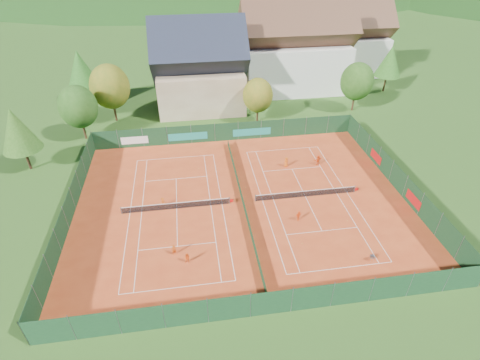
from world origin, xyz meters
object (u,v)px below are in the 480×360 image
at_px(hotel_block_b, 347,43).
at_px(chalet, 200,71).
at_px(player_left_mid, 187,258).
at_px(player_right_near, 298,216).
at_px(player_right_far_a, 286,162).
at_px(ball_hopper, 372,257).
at_px(player_left_far, 163,202).
at_px(player_right_far_b, 318,160).
at_px(player_left_near, 174,250).
at_px(hotel_block_a, 295,52).

bearing_deg(hotel_block_b, chalet, -157.01).
height_order(chalet, player_left_mid, chalet).
xyz_separation_m(player_right_near, player_right_far_a, (1.48, 11.42, 0.07)).
relative_size(ball_hopper, player_left_far, 0.67).
bearing_deg(ball_hopper, player_right_far_a, 102.64).
xyz_separation_m(hotel_block_b, player_left_far, (-39.58, -43.17, -6.02)).
bearing_deg(player_right_far_a, ball_hopper, 72.62).
bearing_deg(chalet, ball_hopper, -70.71).
distance_m(player_right_far_a, player_right_far_b, 4.57).
xyz_separation_m(chalet, player_right_far_a, (10.32, -22.79, -5.88)).
height_order(player_right_near, player_right_far_b, player_right_far_b).
relative_size(hotel_block_b, player_left_mid, 13.29).
distance_m(hotel_block_b, player_left_near, 64.45).
relative_size(chalet, hotel_block_b, 0.94).
xyz_separation_m(player_left_mid, player_left_far, (-2.60, 9.75, -0.05)).
height_order(hotel_block_a, player_left_near, hotel_block_a).
relative_size(player_left_far, player_right_far_a, 0.81).
bearing_deg(hotel_block_a, player_right_far_b, -98.08).
relative_size(chalet, player_right_far_a, 10.94).
height_order(hotel_block_b, player_right_far_b, hotel_block_b).
bearing_deg(player_right_far_a, player_left_far, -9.35).
xyz_separation_m(chalet, hotel_block_a, (19.00, 6.00, 0.76)).
distance_m(player_right_near, player_right_far_b, 12.76).
relative_size(ball_hopper, player_left_mid, 0.62).
relative_size(chalet, ball_hopper, 20.25).
height_order(hotel_block_a, player_right_far_a, hotel_block_a).
bearing_deg(player_right_far_b, player_left_near, 17.19).
height_order(player_left_near, player_left_far, player_left_near).
height_order(hotel_block_b, player_right_near, hotel_block_b).
bearing_deg(player_right_near, hotel_block_a, 52.10).
bearing_deg(hotel_block_b, player_left_near, -126.63).
distance_m(chalet, player_right_near, 35.83).
distance_m(ball_hopper, player_right_far_b, 18.40).
bearing_deg(hotel_block_a, player_right_near, -104.18).
bearing_deg(player_left_mid, player_right_far_b, 56.95).
relative_size(hotel_block_b, player_right_far_b, 11.63).
xyz_separation_m(ball_hopper, player_left_far, (-21.06, 12.20, 0.04)).
bearing_deg(chalet, player_right_near, -75.52).
distance_m(chalet, ball_hopper, 44.25).
xyz_separation_m(player_left_far, player_right_near, (15.42, -5.04, 0.07)).
distance_m(hotel_block_b, player_right_near, 54.25).
height_order(chalet, player_left_far, chalet).
bearing_deg(ball_hopper, player_left_near, 168.93).
relative_size(chalet, player_right_far_b, 10.90).
distance_m(ball_hopper, player_left_mid, 18.62).
xyz_separation_m(chalet, ball_hopper, (14.48, -41.37, -6.07)).
bearing_deg(player_left_near, player_left_far, 77.95).
distance_m(hotel_block_b, ball_hopper, 58.70).
relative_size(ball_hopper, player_left_near, 0.61).
bearing_deg(player_left_near, hotel_block_a, 39.97).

